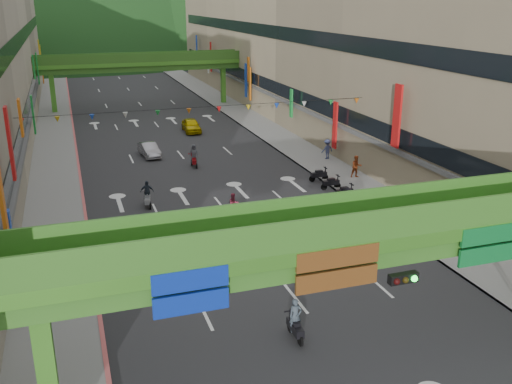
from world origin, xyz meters
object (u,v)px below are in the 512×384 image
car_yellow (191,125)px  pedestrian_red (356,168)px  car_silver (149,150)px  overpass_near (394,253)px  scooter_rider_mid (234,207)px  scooter_rider_near (295,321)px

car_yellow → pedestrian_red: 22.57m
car_silver → pedestrian_red: bearing=-46.3°
overpass_near → car_silver: 35.45m
overpass_near → car_yellow: size_ratio=6.64×
scooter_rider_mid → scooter_rider_near: bearing=-95.7°
scooter_rider_near → car_yellow: bearing=83.9°
car_silver → pedestrian_red: 19.02m
car_silver → scooter_rider_near: bearing=-94.0°
scooter_rider_mid → pedestrian_red: scooter_rider_mid is taller
scooter_rider_near → scooter_rider_mid: bearing=84.3°
scooter_rider_mid → pedestrian_red: 12.94m
scooter_rider_near → car_yellow: 40.37m
scooter_rider_near → pedestrian_red: (13.16, 19.38, 0.05)m
scooter_rider_mid → car_silver: scooter_rider_mid is taller
overpass_near → scooter_rider_mid: bearing=92.8°
overpass_near → scooter_rider_near: bearing=123.1°
overpass_near → pedestrian_red: size_ratio=15.61×
scooter_rider_mid → car_silver: 17.76m
overpass_near → scooter_rider_mid: size_ratio=15.31×
overpass_near → car_yellow: 43.87m
scooter_rider_near → pedestrian_red: bearing=55.8°
scooter_rider_mid → car_silver: (-2.88, 17.52, -0.30)m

